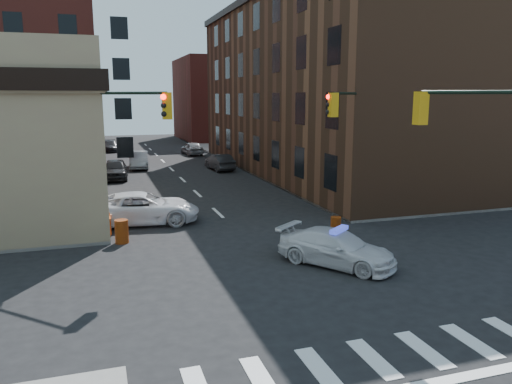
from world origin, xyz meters
TOP-DOWN VIEW (x-y plane):
  - ground at (0.00, 0.00)m, footprint 140.00×140.00m
  - sidewalk_ne at (23.00, 32.75)m, footprint 34.00×54.50m
  - commercial_row_ne at (13.00, 22.50)m, footprint 14.00×34.00m
  - filler_nw at (-16.00, 62.00)m, footprint 20.00×18.00m
  - filler_ne at (14.00, 58.00)m, footprint 16.00×16.00m
  - signal_pole_nw at (-5.85, 5.34)m, footprint 3.58×3.67m
  - signal_pole_ne at (5.84, 5.35)m, footprint 3.67×3.58m
  - tree_ne_near at (7.50, 26.00)m, footprint 3.00×3.00m
  - tree_ne_far at (7.50, 34.00)m, footprint 3.00×3.00m
  - police_car at (2.36, -0.05)m, footprint 4.39×4.93m
  - pickup at (-4.28, 8.91)m, footprint 6.14×3.35m
  - parked_car_wnear at (-5.03, 23.93)m, footprint 2.18×4.76m
  - parked_car_wfar at (-2.76, 29.42)m, footprint 1.99×4.79m
  - parked_car_wdeep at (-4.85, 44.99)m, footprint 1.83×4.44m
  - parked_car_enear at (4.05, 26.21)m, footprint 1.94×4.47m
  - parked_car_efar at (3.90, 38.70)m, footprint 2.09×4.45m
  - pedestrian_a at (-6.90, 6.00)m, footprint 0.65×0.51m
  - pedestrian_b at (-8.21, 6.00)m, footprint 0.98×0.80m
  - barrel_road at (4.29, 3.83)m, footprint 0.51×0.51m
  - barrel_bank at (-5.50, 5.60)m, footprint 0.75×0.75m
  - barricade_nw_a at (-6.50, 6.54)m, footprint 1.37×0.76m
  - barricade_nw_b at (-9.34, 6.12)m, footprint 1.31×0.88m

SIDE VIEW (x-z plane):
  - ground at x=0.00m, z-range 0.00..0.00m
  - sidewalk_ne at x=23.00m, z-range 0.00..0.15m
  - barrel_road at x=4.29m, z-range 0.00..0.89m
  - barrel_bank at x=-5.50m, z-range 0.00..1.07m
  - barricade_nw_b at x=-9.34m, z-range 0.15..1.05m
  - parked_car_wdeep at x=-4.85m, z-range 0.00..1.29m
  - barricade_nw_a at x=-6.50m, z-range 0.15..1.14m
  - police_car at x=2.36m, z-range 0.00..1.37m
  - parked_car_enear at x=4.05m, z-range 0.00..1.43m
  - parked_car_efar at x=3.90m, z-range 0.00..1.47m
  - parked_car_wfar at x=-2.76m, z-range 0.00..1.54m
  - parked_car_wnear at x=-5.03m, z-range 0.00..1.58m
  - pickup at x=-4.28m, z-range 0.00..1.63m
  - pedestrian_a at x=-6.90m, z-range 0.15..1.71m
  - pedestrian_b at x=-8.21m, z-range 0.15..2.06m
  - tree_ne_near at x=7.50m, z-range 1.06..5.91m
  - tree_ne_far at x=7.50m, z-range 1.06..5.91m
  - signal_pole_nw at x=-5.85m, z-range 0.34..8.34m
  - signal_pole_ne at x=5.84m, z-range 0.34..8.34m
  - filler_ne at x=14.00m, z-range 0.00..12.00m
  - commercial_row_ne at x=13.00m, z-range 0.00..14.00m
  - filler_nw at x=-16.00m, z-range 0.00..16.00m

